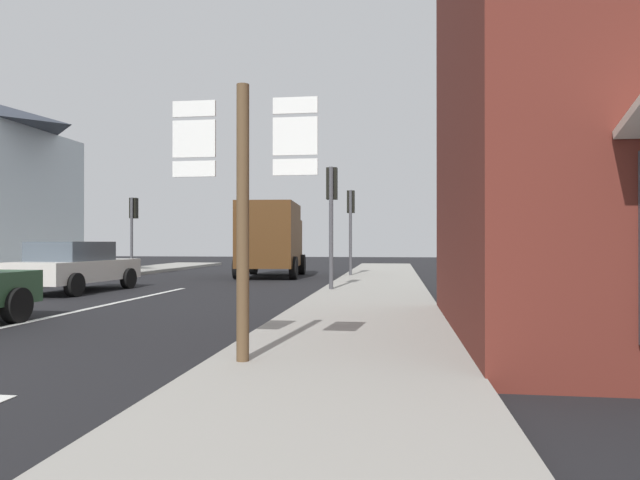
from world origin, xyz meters
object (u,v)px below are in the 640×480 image
(delivery_truck, at_px, (271,238))
(route_sign_post, at_px, (243,201))
(traffic_light_far_left, at_px, (133,218))
(sedan_far, at_px, (75,266))
(traffic_light_near_right, at_px, (332,200))
(traffic_light_far_right, at_px, (351,213))

(delivery_truck, bearing_deg, route_sign_post, -78.27)
(delivery_truck, bearing_deg, traffic_light_far_left, 176.88)
(sedan_far, xyz_separation_m, traffic_light_near_right, (7.47, 0.54, 1.88))
(route_sign_post, relative_size, traffic_light_near_right, 0.90)
(traffic_light_near_right, bearing_deg, traffic_light_far_left, 142.31)
(sedan_far, bearing_deg, traffic_light_near_right, 4.15)
(delivery_truck, relative_size, route_sign_post, 1.61)
(traffic_light_far_left, distance_m, traffic_light_far_right, 9.66)
(traffic_light_far_left, relative_size, traffic_light_near_right, 0.95)
(traffic_light_far_right, bearing_deg, delivery_truck, 173.73)
(delivery_truck, distance_m, traffic_light_far_left, 6.34)
(route_sign_post, height_order, traffic_light_far_right, traffic_light_far_right)
(delivery_truck, distance_m, traffic_light_near_right, 7.92)
(sedan_far, xyz_separation_m, delivery_truck, (4.11, 7.64, 0.89))
(traffic_light_near_right, bearing_deg, delivery_truck, 115.31)
(sedan_far, relative_size, route_sign_post, 1.34)
(sedan_far, relative_size, traffic_light_far_right, 1.21)
(route_sign_post, xyz_separation_m, traffic_light_near_right, (-0.12, 9.65, 0.73))
(delivery_truck, distance_m, traffic_light_far_right, 3.51)
(route_sign_post, bearing_deg, traffic_light_far_left, 119.71)
(delivery_truck, relative_size, traffic_light_far_left, 1.51)
(delivery_truck, relative_size, traffic_light_near_right, 1.44)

